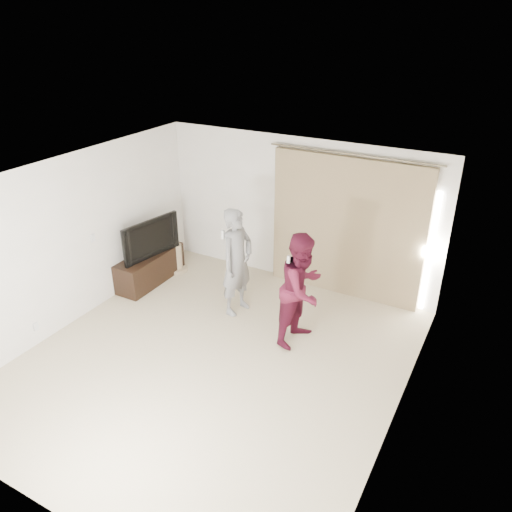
# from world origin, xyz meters

# --- Properties ---
(floor) EXTENTS (5.50, 5.50, 0.00)m
(floor) POSITION_xyz_m (0.00, 0.00, 0.00)
(floor) COLOR beige
(floor) RESTS_ON ground
(wall_back) EXTENTS (5.00, 0.04, 2.60)m
(wall_back) POSITION_xyz_m (0.00, 2.75, 1.30)
(wall_back) COLOR white
(wall_back) RESTS_ON ground
(wall_left) EXTENTS (0.04, 5.50, 2.60)m
(wall_left) POSITION_xyz_m (-2.50, -0.00, 1.30)
(wall_left) COLOR white
(wall_left) RESTS_ON ground
(ceiling) EXTENTS (5.00, 5.50, 0.01)m
(ceiling) POSITION_xyz_m (0.00, 0.00, 2.60)
(ceiling) COLOR white
(ceiling) RESTS_ON wall_back
(curtain) EXTENTS (2.80, 0.11, 2.46)m
(curtain) POSITION_xyz_m (0.91, 2.68, 1.20)
(curtain) COLOR #97855C
(curtain) RESTS_ON ground
(tv_console) EXTENTS (0.49, 1.40, 0.54)m
(tv_console) POSITION_xyz_m (-2.27, 1.40, 0.27)
(tv_console) COLOR black
(tv_console) RESTS_ON ground
(tv) EXTENTS (0.37, 1.19, 0.68)m
(tv) POSITION_xyz_m (-2.27, 1.40, 0.88)
(tv) COLOR black
(tv) RESTS_ON tv_console
(scratching_post) EXTENTS (0.41, 0.41, 0.54)m
(scratching_post) POSITION_xyz_m (-2.10, 1.95, 0.22)
(scratching_post) COLOR tan
(scratching_post) RESTS_ON ground
(person_man) EXTENTS (0.52, 0.70, 1.77)m
(person_man) POSITION_xyz_m (-0.38, 1.31, 0.88)
(person_man) COLOR slate
(person_man) RESTS_ON ground
(person_woman) EXTENTS (0.78, 0.93, 1.71)m
(person_woman) POSITION_xyz_m (0.85, 1.06, 0.86)
(person_woman) COLOR #4F1125
(person_woman) RESTS_ON ground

